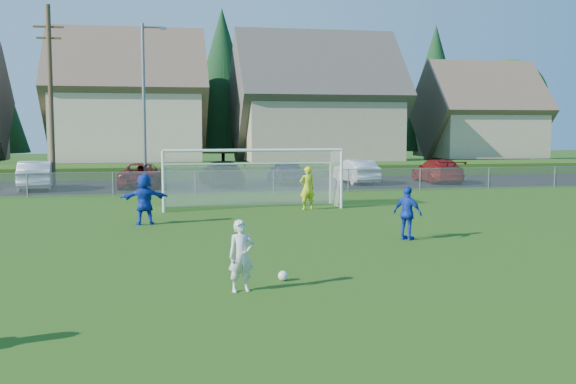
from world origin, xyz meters
name	(u,v)px	position (x,y,z in m)	size (l,w,h in m)	color
ground	(370,305)	(0.00, 0.00, 0.00)	(160.00, 160.00, 0.00)	#193D0C
asphalt_lot	(224,185)	(0.00, 27.50, 0.01)	(60.00, 60.00, 0.00)	black
grass_embankment	(213,170)	(0.00, 35.00, 0.40)	(70.00, 6.00, 0.80)	#1E420F
soccer_ball	(283,276)	(-1.24, 2.29, 0.11)	(0.22, 0.22, 0.22)	white
player_white_a	(241,256)	(-2.26, 1.50, 0.74)	(0.54, 0.35, 1.48)	silver
player_blue_a	(408,213)	(3.43, 6.90, 0.80)	(0.94, 0.39, 1.60)	#1335B5
player_blue_b	(144,199)	(-4.34, 11.72, 0.89)	(1.65, 0.53, 1.78)	#1335B5
goalkeeper	(307,188)	(2.15, 14.82, 0.89)	(0.65, 0.42, 1.77)	#C6D719
car_b	(36,175)	(-10.32, 26.48, 0.78)	(1.65, 4.74, 1.56)	white
car_c	(142,175)	(-4.72, 26.81, 0.69)	(2.28, 4.94, 1.37)	#600B12
car_d	(221,173)	(-0.20, 26.85, 0.72)	(2.03, 4.98, 1.45)	black
car_e	(286,172)	(3.71, 27.48, 0.71)	(1.67, 4.16, 1.42)	#121240
car_f	(356,171)	(7.94, 27.00, 0.72)	(1.52, 4.37, 1.44)	silver
car_g	(437,171)	(13.08, 26.77, 0.72)	(2.01, 4.94, 1.43)	maroon
soccer_goal	(251,169)	(0.00, 16.05, 1.63)	(7.42, 1.90, 2.50)	white
chainlink_fence	(235,181)	(0.00, 22.00, 0.63)	(52.06, 0.06, 1.20)	gray
streetlight	(145,100)	(-4.45, 26.00, 4.84)	(1.38, 0.18, 9.00)	slate
utility_pole	(51,95)	(-9.50, 27.00, 5.15)	(1.60, 0.26, 10.00)	#473321
houses_row	(229,78)	(1.97, 42.46, 7.33)	(53.90, 11.45, 13.27)	tan
tree_row	(211,88)	(1.04, 48.74, 6.91)	(65.98, 12.36, 13.80)	#382616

